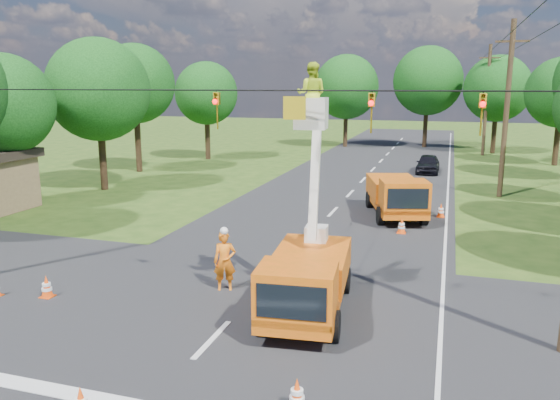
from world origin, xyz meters
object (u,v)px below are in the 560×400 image
(tree_left_d, at_px, (98,90))
(tree_far_b, at_px, (428,81))
(pole_right_far, at_px, (487,99))
(tree_left_e, at_px, (135,84))
(distant_car, at_px, (428,164))
(tree_far_a, at_px, (346,87))
(tree_far_c, at_px, (498,89))
(traffic_cone_3, at_px, (402,226))
(traffic_cone_1, at_px, (297,395))
(second_truck, at_px, (396,195))
(tree_left_c, at_px, (3,105))
(bucket_truck, at_px, (307,263))
(traffic_cone_2, at_px, (322,239))
(traffic_cone_7, at_px, (441,210))
(tree_left_f, at_px, (206,93))
(traffic_cone_4, at_px, (47,287))
(pole_right_mid, at_px, (507,109))
(ground_worker, at_px, (225,261))

(tree_left_d, bearing_deg, tree_far_b, 59.04)
(pole_right_far, height_order, tree_left_e, pole_right_far)
(distant_car, xyz_separation_m, tree_far_a, (-9.08, 15.19, 5.51))
(tree_far_c, bearing_deg, traffic_cone_3, -100.21)
(traffic_cone_1, bearing_deg, tree_left_d, 132.83)
(second_truck, bearing_deg, traffic_cone_3, -95.90)
(second_truck, height_order, tree_far_c, tree_far_c)
(tree_left_c, bearing_deg, distant_car, 42.43)
(bucket_truck, xyz_separation_m, traffic_cone_2, (-1.03, 6.42, -1.16))
(bucket_truck, relative_size, traffic_cone_1, 9.92)
(traffic_cone_7, height_order, tree_left_f, tree_left_f)
(traffic_cone_4, bearing_deg, traffic_cone_3, 47.82)
(tree_far_b, bearing_deg, traffic_cone_1, -90.11)
(tree_left_f, distance_m, tree_far_b, 23.30)
(bucket_truck, distance_m, tree_far_b, 44.95)
(traffic_cone_7, height_order, pole_right_mid, pole_right_mid)
(ground_worker, height_order, tree_far_b, tree_far_b)
(pole_right_mid, bearing_deg, tree_left_e, 175.48)
(pole_right_mid, distance_m, tree_left_f, 25.36)
(traffic_cone_7, xyz_separation_m, tree_left_e, (-22.11, 8.46, 6.13))
(pole_right_far, bearing_deg, ground_worker, -103.87)
(tree_left_d, distance_m, tree_far_a, 29.73)
(pole_right_far, height_order, tree_left_c, pole_right_far)
(traffic_cone_1, bearing_deg, second_truck, 89.13)
(ground_worker, bearing_deg, traffic_cone_2, 49.94)
(traffic_cone_2, height_order, traffic_cone_3, same)
(ground_worker, relative_size, pole_right_mid, 0.19)
(pole_right_far, distance_m, tree_far_c, 2.43)
(tree_left_c, bearing_deg, pole_right_mid, 23.75)
(bucket_truck, relative_size, second_truck, 1.15)
(distant_car, distance_m, pole_right_far, 13.70)
(second_truck, distance_m, tree_left_f, 25.16)
(second_truck, height_order, traffic_cone_2, second_truck)
(traffic_cone_2, bearing_deg, pole_right_far, 77.05)
(second_truck, xyz_separation_m, pole_right_mid, (5.33, 7.01, 3.99))
(traffic_cone_4, bearing_deg, tree_left_d, 119.44)
(bucket_truck, distance_m, traffic_cone_3, 9.80)
(traffic_cone_7, bearing_deg, traffic_cone_4, -128.27)
(bucket_truck, relative_size, traffic_cone_7, 9.92)
(distant_car, distance_m, tree_far_a, 18.53)
(pole_right_far, bearing_deg, traffic_cone_1, -97.20)
(traffic_cone_4, distance_m, tree_left_f, 32.51)
(traffic_cone_1, xyz_separation_m, traffic_cone_2, (-2.04, 11.11, 0.00))
(bucket_truck, height_order, traffic_cone_3, bucket_truck)
(ground_worker, xyz_separation_m, traffic_cone_7, (6.36, 12.20, -0.62))
(traffic_cone_4, height_order, tree_left_d, tree_left_d)
(traffic_cone_7, relative_size, pole_right_mid, 0.07)
(traffic_cone_1, xyz_separation_m, traffic_cone_7, (2.41, 17.86, 0.00))
(traffic_cone_3, bearing_deg, tree_left_f, 132.71)
(bucket_truck, relative_size, ground_worker, 3.61)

